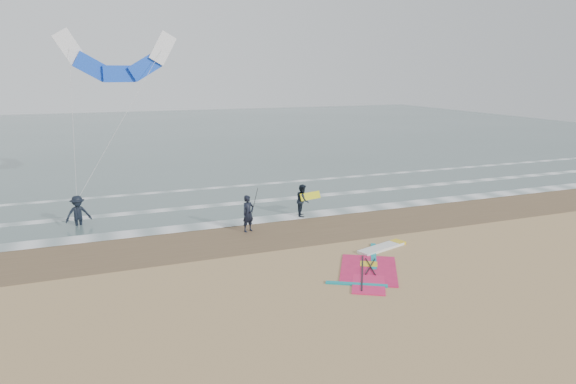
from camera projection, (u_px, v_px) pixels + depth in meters
name	position (u px, v px, depth m)	size (l,w,h in m)	color
ground	(367.00, 271.00, 19.96)	(120.00, 120.00, 0.00)	tan
sea_water	(172.00, 134.00, 63.48)	(120.00, 80.00, 0.02)	#47605E
wet_sand_band	(306.00, 229.00, 25.40)	(120.00, 5.00, 0.01)	brown
foam_waterline	(276.00, 207.00, 29.42)	(120.00, 9.15, 0.02)	white
windsurf_rig	(374.00, 263.00, 20.70)	(5.29, 5.01, 0.13)	white
person_standing	(248.00, 214.00, 24.75)	(0.66, 0.43, 1.80)	black
person_walking	(303.00, 200.00, 27.42)	(0.84, 0.66, 1.74)	black
person_wading	(78.00, 208.00, 25.60)	(1.24, 0.71, 1.92)	black
held_pole	(254.00, 205.00, 24.76)	(0.17, 0.86, 1.82)	black
carried_kiteboard	(310.00, 196.00, 27.42)	(1.30, 0.51, 0.39)	yellow
surf_kite	(118.00, 61.00, 29.19)	(6.76, 4.94, 8.62)	white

